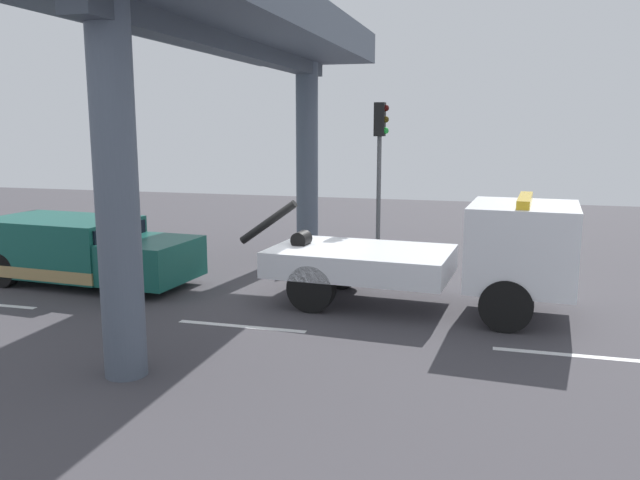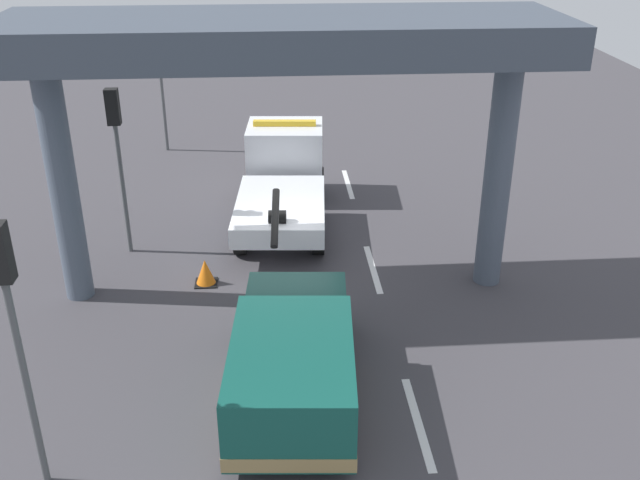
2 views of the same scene
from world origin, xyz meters
name	(u,v)px [view 2 (image 2 of 2)]	position (x,y,z in m)	size (l,w,h in m)	color
ground_plane	(286,273)	(0.00, 0.00, -0.05)	(60.00, 40.00, 0.10)	#423F44
lane_stripe_west	(418,422)	(-6.00, -2.24, 0.00)	(2.60, 0.16, 0.01)	silver
lane_stripe_mid	(373,269)	(0.00, -2.24, 0.00)	(2.60, 0.16, 0.01)	silver
lane_stripe_east	(348,184)	(6.00, -2.24, 0.00)	(2.60, 0.16, 0.01)	silver
tow_truck_white	(283,175)	(3.79, -0.06, 1.20)	(7.32, 2.81, 2.46)	white
towed_van_green	(293,363)	(-5.09, 0.00, 0.78)	(5.34, 2.54, 1.58)	#145147
overpass_structure	(282,55)	(-0.80, 0.00, 5.65)	(3.60, 11.96, 6.45)	#4C5666
traffic_light_near	(10,303)	(-6.98, 4.16, 3.39)	(0.39, 0.32, 4.67)	#515456
traffic_light_far	(117,136)	(1.52, 4.16, 3.22)	(0.39, 0.32, 4.43)	#515456
traffic_light_mid	(160,70)	(10.02, 4.16, 2.98)	(0.39, 0.32, 4.08)	#515456
traffic_cone_orange	(205,272)	(-0.47, 2.00, 0.31)	(0.55, 0.55, 0.65)	orange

